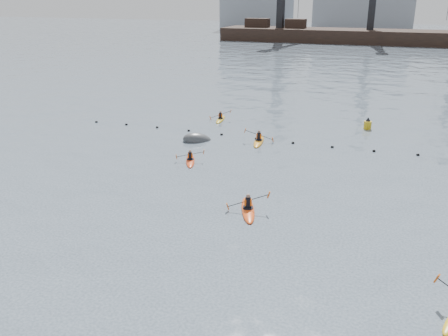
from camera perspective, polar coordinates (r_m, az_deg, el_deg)
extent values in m
plane|color=#374551|center=(18.26, -11.04, -16.32)|extent=(400.00, 400.00, 0.00)
sphere|color=black|center=(44.28, -15.09, 5.35)|extent=(0.24, 0.24, 0.24)
sphere|color=black|center=(42.78, -11.66, 5.13)|extent=(0.24, 0.24, 0.24)
sphere|color=black|center=(41.38, -8.04, 4.85)|extent=(0.24, 0.24, 0.24)
sphere|color=black|center=(40.05, -4.26, 4.48)|extent=(0.24, 0.24, 0.24)
sphere|color=black|center=(38.82, -0.30, 4.04)|extent=(0.24, 0.24, 0.24)
sphere|color=black|center=(37.75, 3.89, 3.52)|extent=(0.24, 0.24, 0.24)
sphere|color=black|center=(36.94, 8.30, 2.98)|extent=(0.24, 0.24, 0.24)
sphere|color=black|center=(36.45, 12.89, 2.45)|extent=(0.24, 0.24, 0.24)
sphere|color=black|center=(36.31, 17.59, 1.94)|extent=(0.24, 0.24, 0.24)
sphere|color=black|center=(36.50, 22.29, 1.45)|extent=(0.24, 0.24, 0.24)
cube|color=black|center=(123.01, 17.02, 14.57)|extent=(72.00, 12.00, 4.50)
cube|color=black|center=(127.74, 4.04, 17.03)|extent=(6.00, 3.00, 2.20)
cube|color=black|center=(125.28, 8.62, 16.81)|extent=(5.00, 3.00, 2.20)
cube|color=gray|center=(169.35, 4.04, 19.38)|extent=(22.00, 14.00, 18.00)
cube|color=gray|center=(162.92, 16.51, 17.93)|extent=(30.00, 14.00, 14.00)
ellipsoid|color=#EF4D16|center=(25.21, 2.89, -5.06)|extent=(1.84, 3.39, 0.34)
cylinder|color=black|center=(25.15, 2.90, -4.77)|extent=(0.82, 0.82, 0.06)
cylinder|color=black|center=(25.03, 2.91, -4.16)|extent=(0.32, 0.32, 0.55)
cube|color=#EF5B0D|center=(25.02, 2.91, -4.12)|extent=(0.44, 0.35, 0.36)
sphere|color=#8C6651|center=(24.88, 2.93, -3.38)|extent=(0.22, 0.22, 0.22)
cylinder|color=black|center=(24.99, 2.91, -3.94)|extent=(2.09, 0.83, 0.74)
cube|color=#D85914|center=(25.08, 0.44, -4.64)|extent=(0.20, 0.19, 0.36)
cube|color=#D85914|center=(24.95, 5.40, -3.23)|extent=(0.20, 0.19, 0.36)
cube|color=#D85914|center=(19.46, 24.24, -12.01)|extent=(0.22, 0.21, 0.37)
ellipsoid|color=red|center=(32.64, -4.08, 0.87)|extent=(1.72, 2.92, 0.29)
cylinder|color=black|center=(32.60, -4.09, 1.06)|extent=(0.72, 0.72, 0.05)
cylinder|color=black|center=(32.52, -4.10, 1.49)|extent=(0.27, 0.27, 0.48)
cube|color=#EF5B0D|center=(32.52, -4.10, 1.52)|extent=(0.38, 0.32, 0.31)
sphere|color=#8C6651|center=(32.42, -4.11, 2.03)|extent=(0.19, 0.19, 0.19)
cylinder|color=black|center=(32.49, -4.10, 1.65)|extent=(1.84, 0.83, 0.38)
cube|color=#D85914|center=(32.57, -5.74, 1.34)|extent=(0.14, 0.16, 0.31)
cube|color=#D85914|center=(32.44, -2.46, 1.95)|extent=(0.14, 0.16, 0.31)
ellipsoid|color=orange|center=(36.99, 4.20, 3.19)|extent=(1.20, 3.44, 0.34)
cylinder|color=black|center=(36.95, 4.21, 3.39)|extent=(0.73, 0.73, 0.06)
cylinder|color=black|center=(36.87, 4.22, 3.83)|extent=(0.32, 0.32, 0.55)
cube|color=#EF5B0D|center=(36.87, 4.22, 3.87)|extent=(0.41, 0.29, 0.36)
sphere|color=#8C6651|center=(36.77, 4.23, 4.39)|extent=(0.22, 0.22, 0.22)
cylinder|color=black|center=(36.84, 4.22, 3.99)|extent=(2.22, 0.39, 0.70)
cube|color=#D85914|center=(36.90, 2.57, 4.55)|extent=(0.17, 0.17, 0.36)
cube|color=#D85914|center=(36.82, 5.88, 3.43)|extent=(0.17, 0.17, 0.36)
ellipsoid|color=gold|center=(43.64, -0.43, 5.85)|extent=(1.10, 3.02, 0.30)
cylinder|color=black|center=(43.61, -0.43, 6.00)|extent=(0.64, 0.64, 0.06)
cylinder|color=black|center=(43.55, -0.43, 6.33)|extent=(0.28, 0.28, 0.48)
cube|color=#EF5B0D|center=(43.55, -0.43, 6.36)|extent=(0.36, 0.26, 0.32)
sphere|color=#8C6651|center=(43.47, -0.43, 6.75)|extent=(0.19, 0.19, 0.19)
cylinder|color=black|center=(43.53, -0.43, 6.45)|extent=(1.88, 0.36, 0.79)
cube|color=#D85914|center=(43.79, -1.65, 6.05)|extent=(0.18, 0.16, 0.31)
cube|color=#D85914|center=(43.28, 0.81, 6.85)|extent=(0.18, 0.16, 0.31)
ellipsoid|color=#373A3C|center=(37.39, -3.22, 3.33)|extent=(2.86, 2.71, 1.65)
cylinder|color=gold|center=(42.37, 16.88, 4.87)|extent=(0.64, 0.64, 0.82)
cone|color=black|center=(42.23, 16.96, 5.65)|extent=(0.40, 0.40, 0.32)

